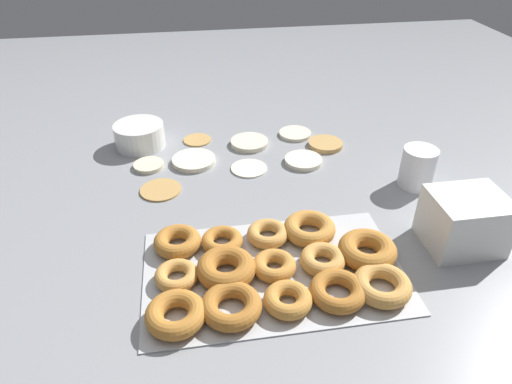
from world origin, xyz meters
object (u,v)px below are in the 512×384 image
pancake_3 (249,143)px  pancake_5 (161,188)px  pancake_2 (194,160)px  pancake_8 (325,144)px  batter_bowl (140,135)px  pancake_7 (149,165)px  pancake_1 (295,134)px  container_stack (464,221)px  pancake_4 (249,168)px  donut_tray (276,268)px  pancake_6 (197,139)px  paper_cup (418,168)px  pancake_0 (303,161)px

pancake_3 → pancake_5: bearing=-141.6°
pancake_2 → pancake_8: (0.39, 0.03, -0.00)m
batter_bowl → pancake_7: bearing=-78.2°
pancake_1 → container_stack: container_stack is taller
pancake_4 → donut_tray: donut_tray is taller
pancake_1 → pancake_5: bearing=-149.0°
donut_tray → pancake_1: bearing=73.3°
pancake_6 → container_stack: size_ratio=0.55×
container_stack → paper_cup: container_stack is taller
pancake_2 → pancake_7: 0.12m
pancake_5 → pancake_7: 0.12m
pancake_1 → pancake_5: same height
pancake_4 → pancake_5: size_ratio=0.95×
pancake_2 → batter_bowl: (-0.15, 0.12, 0.03)m
pancake_7 → donut_tray: donut_tray is taller
pancake_2 → paper_cup: size_ratio=1.16×
pancake_0 → pancake_8: same height
paper_cup → container_stack: bearing=-92.0°
pancake_2 → batter_bowl: batter_bowl is taller
pancake_1 → container_stack: 0.60m
pancake_3 → paper_cup: (0.38, -0.28, 0.04)m
pancake_5 → pancake_7: (-0.03, 0.12, 0.00)m
pancake_1 → pancake_4: 0.24m
pancake_1 → pancake_3: pancake_3 is taller
paper_cup → batter_bowl: bearing=155.1°
pancake_6 → pancake_2: bearing=-97.1°
pancake_2 → paper_cup: 0.59m
pancake_8 → pancake_2: bearing=-174.9°
container_stack → paper_cup: (0.01, 0.23, -0.01)m
pancake_6 → pancake_0: bearing=-32.0°
pancake_1 → pancake_6: same height
pancake_2 → container_stack: size_ratio=0.79×
container_stack → paper_cup: 0.23m
pancake_0 → pancake_1: bearing=84.7°
pancake_5 → pancake_1: bearing=31.0°
pancake_6 → pancake_7: size_ratio=1.01×
pancake_0 → batter_bowl: bearing=159.2°
pancake_4 → donut_tray: size_ratio=0.19×
pancake_7 → container_stack: size_ratio=0.54×
pancake_8 → pancake_7: bearing=-175.5°
pancake_0 → pancake_4: size_ratio=1.06×
container_stack → pancake_0: bearing=122.5°
pancake_2 → paper_cup: (0.55, -0.20, 0.04)m
pancake_7 → batter_bowl: bearing=101.8°
pancake_6 → paper_cup: paper_cup is taller
donut_tray → pancake_8: bearing=63.7°
pancake_0 → batter_bowl: batter_bowl is taller
pancake_6 → donut_tray: size_ratio=0.16×
pancake_2 → pancake_4: bearing=-21.7°
pancake_7 → paper_cup: size_ratio=0.79×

